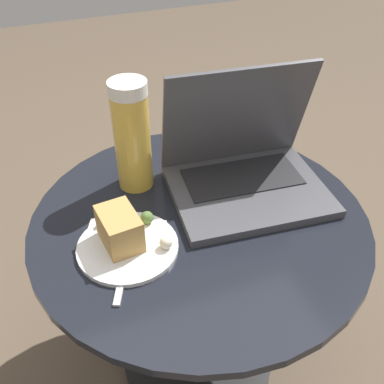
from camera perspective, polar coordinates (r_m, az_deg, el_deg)
The scene contains 7 objects.
ground_plane at distance 1.29m, azimuth 0.72°, elevation -20.01°, with size 6.00×6.00×0.00m, color brown.
table at distance 1.01m, azimuth 0.87°, elevation -9.50°, with size 0.68×0.68×0.50m.
napkin at distance 0.87m, azimuth -8.56°, elevation -5.88°, with size 0.18×0.16×0.00m.
laptop at distance 0.96m, azimuth 6.61°, elevation 3.36°, with size 0.35×0.29×0.26m.
beer_glass at distance 0.94m, azimuth -7.62°, elevation 7.04°, with size 0.08×0.08×0.24m.
snack_plate at distance 0.84m, azimuth -8.55°, elevation -5.62°, with size 0.19×0.19×0.08m.
fork at distance 0.83m, azimuth -8.43°, elevation -8.66°, with size 0.09×0.16×0.00m.
Camera 1 is at (-0.26, -0.63, 1.10)m, focal length 42.00 mm.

